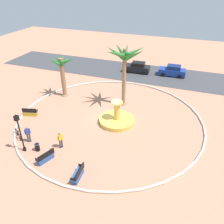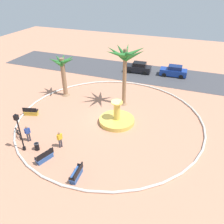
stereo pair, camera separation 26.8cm
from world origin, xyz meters
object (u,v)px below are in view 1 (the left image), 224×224
Objects in this scene: bench_west at (78,175)px; bicycle_red_frame at (18,134)px; palm_tree_by_curb at (62,69)px; parked_car_leftmost at (137,68)px; palm_tree_near_fountain at (124,60)px; fountain at (117,120)px; bench_north at (45,158)px; parked_car_second at (172,71)px; bench_east at (30,113)px; lamppost at (20,130)px; trash_bin at (37,147)px; person_cyclist_photo at (60,139)px; person_cyclist_helmet at (28,133)px.

bicycle_red_frame is (-7.78, 2.60, 0.04)m from bench_west.
parked_car_leftmost is at bearing 59.10° from palm_tree_by_curb.
bench_west is (0.27, -12.25, -5.15)m from palm_tree_near_fountain.
bicycle_red_frame is at bearing -144.64° from fountain.
bench_north is (-3.43, 0.75, 0.00)m from bench_west.
bench_west is at bearing -91.90° from fountain.
bench_north is at bearing -108.24° from parked_car_second.
palm_tree_by_curb reaches higher than parked_car_second.
bench_east is (-1.09, -5.63, -3.25)m from palm_tree_by_curb.
bench_east is 1.00× the size of bench_north.
lamppost is 2.94m from bicycle_red_frame.
trash_bin is at bearing -113.48° from palm_tree_near_fountain.
person_cyclist_photo is (-2.83, -9.55, -4.55)m from palm_tree_near_fountain.
lamppost reaches higher than person_cyclist_helmet.
parked_car_leftmost is (7.75, 16.76, 0.43)m from bench_east.
bench_north is (-3.16, -11.50, -5.15)m from palm_tree_near_fountain.
palm_tree_by_curb reaches higher than fountain.
bench_north is (4.63, -11.14, -3.25)m from palm_tree_by_curb.
parked_car_leftmost is at bearing 95.98° from palm_tree_near_fountain.
parked_car_second is (4.06, 23.49, 0.43)m from bench_west.
palm_tree_near_fountain reaches higher than person_cyclist_photo.
bench_east is (-8.88, -5.99, -5.15)m from palm_tree_near_fountain.
palm_tree_by_curb is at bearing -136.28° from parked_car_second.
trash_bin is at bearing -72.79° from palm_tree_by_curb.
bench_west is 6.81m from person_cyclist_helmet.
lamppost is at bearing -57.80° from bench_east.
parked_car_second reaches higher than bench_east.
palm_tree_by_curb is at bearing 107.21° from trash_bin.
fountain is 6.51m from palm_tree_near_fountain.
palm_tree_by_curb is 1.36× the size of lamppost.
person_cyclist_photo is 0.41× the size of parked_car_leftmost.
parked_car_second is (13.21, 17.22, 0.43)m from bench_east.
bicycle_red_frame is at bearing 161.55° from bench_west.
person_cyclist_photo reaches higher than bench_east.
trash_bin is (3.18, -10.26, -3.21)m from palm_tree_by_curb.
fountain reaches higher than person_cyclist_photo.
person_cyclist_helmet is at bearing 152.41° from trash_bin.
fountain is 5.11× the size of trash_bin.
bicycle_red_frame is 24.02m from parked_car_second.
person_cyclist_photo is (-3.10, 2.71, 0.60)m from bench_west.
bench_north is 3.19m from lamppost.
palm_tree_by_curb is 12.50m from bench_north.
palm_tree_by_curb reaches higher than bench_east.
person_cyclist_helmet is at bearing -79.78° from palm_tree_by_curb.
parked_car_leftmost is at bearing 85.21° from person_cyclist_photo.
bench_west is (9.15, -6.27, 0.00)m from bench_east.
person_cyclist_helmet reaches higher than bench_east.
bench_west is at bearing -34.41° from bench_east.
fountain is 0.53× the size of palm_tree_near_fountain.
palm_tree_near_fountain is 4.13× the size of person_cyclist_helmet.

